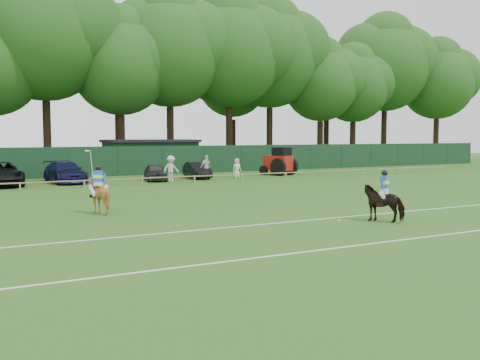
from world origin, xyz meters
TOP-DOWN VIEW (x-y plane):
  - ground at (0.00, 0.00)m, footprint 160.00×160.00m
  - horse_dark at (4.03, -2.59)m, footprint 1.60×1.88m
  - horse_chestnut at (-5.44, 5.16)m, footprint 1.78×1.84m
  - suv_black at (-7.78, 21.69)m, footprint 2.81×5.93m
  - sedan_navy at (-3.38, 22.11)m, footprint 2.48×5.47m
  - hatch_grey at (3.01, 20.77)m, footprint 2.37×4.01m
  - estate_black at (6.71, 21.29)m, footprint 1.89×4.08m
  - spectator_left at (3.86, 19.74)m, footprint 1.28×0.79m
  - spectator_mid at (6.96, 20.12)m, footprint 1.20×0.79m
  - spectator_right at (9.78, 20.26)m, footprint 0.79×0.54m
  - rider_dark at (4.03, -2.61)m, footprint 0.86×0.64m
  - rider_chestnut at (-5.45, 5.15)m, footprint 0.88×0.81m
  - polo_ball at (2.28, -1.95)m, footprint 0.09×0.09m
  - pitch_lines at (0.00, -3.50)m, footprint 60.00×5.10m
  - pitch_rail at (0.00, 18.00)m, footprint 62.10×0.10m
  - perimeter_fence at (0.00, 27.00)m, footprint 92.08×0.08m
  - utility_shed at (6.00, 30.00)m, footprint 8.40×4.40m
  - tree_row at (2.00, 35.00)m, footprint 96.00×12.00m
  - tractor at (14.56, 21.35)m, footprint 2.69×3.28m

SIDE VIEW (x-z plane):
  - ground at x=0.00m, z-range 0.00..0.00m
  - tree_row at x=2.00m, z-range -10.50..10.50m
  - pitch_lines at x=0.00m, z-range 0.00..0.01m
  - polo_ball at x=2.28m, z-range 0.00..0.09m
  - pitch_rail at x=0.00m, z-range 0.20..0.70m
  - hatch_grey at x=3.01m, z-range 0.00..1.28m
  - estate_black at x=6.71m, z-range 0.00..1.30m
  - horse_dark at x=4.03m, z-range 0.00..1.46m
  - horse_chestnut at x=-5.44m, z-range 0.00..1.55m
  - sedan_navy at x=-3.38m, z-range 0.00..1.55m
  - spectator_right at x=9.78m, z-range 0.00..1.57m
  - suv_black at x=-7.78m, z-range 0.00..1.63m
  - spectator_mid at x=6.96m, z-range 0.00..1.90m
  - spectator_left at x=3.86m, z-range 0.00..1.91m
  - tractor at x=14.56m, z-range -0.06..2.32m
  - perimeter_fence at x=0.00m, z-range 0.00..2.50m
  - rider_dark at x=4.03m, z-range 0.71..2.12m
  - rider_chestnut at x=-5.45m, z-range 0.47..2.52m
  - utility_shed at x=6.00m, z-range 0.02..3.06m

